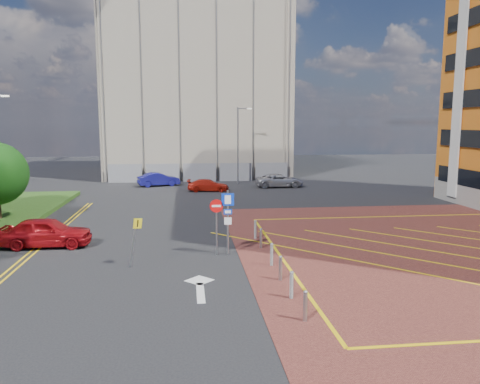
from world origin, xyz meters
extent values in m
plane|color=black|center=(0.00, 0.00, 0.00)|extent=(140.00, 140.00, 0.00)
cube|color=silver|center=(-13.30, 12.00, 8.15)|extent=(0.50, 0.15, 0.12)
cylinder|color=#9EA0A8|center=(4.00, 28.00, 4.00)|extent=(0.16, 0.16, 8.00)
cylinder|color=#9EA0A8|center=(4.60, 28.00, 7.88)|extent=(1.20, 0.10, 0.10)
cube|color=silver|center=(5.20, 28.00, 7.85)|extent=(0.50, 0.15, 0.12)
cylinder|color=#9EA0A8|center=(0.50, 1.00, 1.60)|extent=(0.10, 0.10, 3.20)
cube|color=#0B33C2|center=(0.50, 0.97, 2.75)|extent=(0.60, 0.04, 0.60)
cube|color=white|center=(0.50, 0.94, 2.75)|extent=(0.30, 0.02, 0.42)
cube|color=#0B33C2|center=(0.50, 0.97, 2.15)|extent=(0.40, 0.04, 0.25)
cube|color=white|center=(0.50, 0.94, 2.15)|extent=(0.28, 0.02, 0.14)
cube|color=white|center=(0.50, 0.97, 1.70)|extent=(0.35, 0.04, 0.35)
cylinder|color=#9EA0A8|center=(-0.05, 1.00, 1.35)|extent=(0.08, 0.08, 2.70)
cylinder|color=red|center=(-0.05, 0.97, 2.45)|extent=(0.64, 0.04, 0.64)
cube|color=white|center=(-0.05, 0.94, 2.45)|extent=(0.44, 0.02, 0.10)
cylinder|color=#9EA0A8|center=(-3.85, -0.47, 1.10)|extent=(0.42, 0.08, 2.19)
cube|color=yellow|center=(-3.63, -0.50, 2.00)|extent=(0.39, 0.39, 0.52)
cylinder|color=#9EA0A8|center=(2.30, -7.00, 0.47)|extent=(0.14, 0.14, 0.90)
cylinder|color=black|center=(2.30, -5.00, 0.47)|extent=(0.14, 0.14, 0.90)
cylinder|color=#9EA0A8|center=(2.30, -3.00, 0.47)|extent=(0.14, 0.14, 0.90)
cylinder|color=black|center=(2.30, -1.00, 0.47)|extent=(0.14, 0.14, 0.90)
cylinder|color=#9EA0A8|center=(2.30, 2.00, 0.47)|extent=(0.14, 0.14, 0.90)
cylinder|color=black|center=(2.30, 4.00, 0.47)|extent=(0.14, 0.14, 0.90)
cube|color=#A59987|center=(0.00, 40.00, 11.00)|extent=(21.20, 19.20, 22.00)
cube|color=orange|center=(2.00, 42.00, 17.00)|extent=(0.90, 0.90, 34.00)
cube|color=gray|center=(1.00, 30.00, 1.00)|extent=(21.60, 0.06, 2.00)
imported|color=#A50E14|center=(-8.74, 3.62, 0.77)|extent=(4.56, 1.88, 1.55)
imported|color=navy|center=(-4.26, 26.73, 0.69)|extent=(4.43, 2.61, 1.38)
imported|color=red|center=(0.58, 22.58, 0.56)|extent=(4.02, 1.93, 1.13)
imported|color=#A1A0A7|center=(7.81, 24.57, 0.66)|extent=(4.78, 2.23, 1.32)
camera|label=1|loc=(-1.47, -21.09, 6.41)|focal=35.00mm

